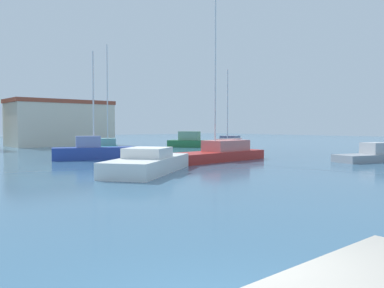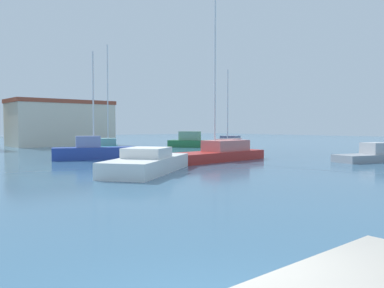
{
  "view_description": "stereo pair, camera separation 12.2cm",
  "coord_description": "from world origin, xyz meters",
  "px_view_note": "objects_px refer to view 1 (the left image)",
  "views": [
    {
      "loc": [
        -3.04,
        -3.28,
        2.53
      ],
      "look_at": [
        18.6,
        22.15,
        1.02
      ],
      "focal_mm": 36.86,
      "sensor_mm": 36.0,
      "label": 1
    },
    {
      "loc": [
        -2.94,
        -3.36,
        2.53
      ],
      "look_at": [
        18.6,
        22.15,
        1.02
      ],
      "focal_mm": 36.86,
      "sensor_mm": 36.0,
      "label": 2
    }
  ],
  "objects_px": {
    "sailboat_red_distant_north": "(218,153)",
    "sailboat_teal_near_pier": "(108,146)",
    "sailboat_blue_far_left": "(93,151)",
    "motorboat_green_distant_east": "(195,142)",
    "motorboat_grey_far_right": "(373,155)",
    "sailboat_navy_center_channel": "(228,147)",
    "motorboat_white_behind_lamppost": "(148,163)"
  },
  "relations": [
    {
      "from": "sailboat_teal_near_pier",
      "to": "motorboat_white_behind_lamppost",
      "type": "relative_size",
      "value": 1.43
    },
    {
      "from": "motorboat_grey_far_right",
      "to": "motorboat_white_behind_lamppost",
      "type": "bearing_deg",
      "value": 163.33
    },
    {
      "from": "motorboat_green_distant_east",
      "to": "motorboat_white_behind_lamppost",
      "type": "bearing_deg",
      "value": -136.52
    },
    {
      "from": "sailboat_blue_far_left",
      "to": "motorboat_green_distant_east",
      "type": "bearing_deg",
      "value": 25.06
    },
    {
      "from": "sailboat_teal_near_pier",
      "to": "motorboat_white_behind_lamppost",
      "type": "height_order",
      "value": "sailboat_teal_near_pier"
    },
    {
      "from": "motorboat_green_distant_east",
      "to": "motorboat_white_behind_lamppost",
      "type": "xyz_separation_m",
      "value": [
        -18.78,
        -17.81,
        -0.13
      ]
    },
    {
      "from": "motorboat_grey_far_right",
      "to": "sailboat_navy_center_channel",
      "type": "distance_m",
      "value": 13.62
    },
    {
      "from": "motorboat_grey_far_right",
      "to": "sailboat_teal_near_pier",
      "type": "xyz_separation_m",
      "value": [
        -8.37,
        23.77,
        0.05
      ]
    },
    {
      "from": "sailboat_red_distant_north",
      "to": "motorboat_white_behind_lamppost",
      "type": "height_order",
      "value": "sailboat_red_distant_north"
    },
    {
      "from": "motorboat_grey_far_right",
      "to": "sailboat_blue_far_left",
      "type": "xyz_separation_m",
      "value": [
        -14.57,
        14.57,
        0.22
      ]
    },
    {
      "from": "motorboat_grey_far_right",
      "to": "motorboat_green_distant_east",
      "type": "height_order",
      "value": "motorboat_green_distant_east"
    },
    {
      "from": "motorboat_grey_far_right",
      "to": "sailboat_red_distant_north",
      "type": "bearing_deg",
      "value": 136.64
    },
    {
      "from": "sailboat_red_distant_north",
      "to": "sailboat_teal_near_pier",
      "type": "relative_size",
      "value": 1.16
    },
    {
      "from": "sailboat_teal_near_pier",
      "to": "motorboat_green_distant_east",
      "type": "bearing_deg",
      "value": -5.87
    },
    {
      "from": "sailboat_blue_far_left",
      "to": "motorboat_white_behind_lamppost",
      "type": "xyz_separation_m",
      "value": [
        -1.54,
        -9.75,
        -0.13
      ]
    },
    {
      "from": "sailboat_blue_far_left",
      "to": "motorboat_green_distant_east",
      "type": "relative_size",
      "value": 1.2
    },
    {
      "from": "motorboat_white_behind_lamppost",
      "to": "sailboat_teal_near_pier",
      "type": "bearing_deg",
      "value": 67.78
    },
    {
      "from": "sailboat_red_distant_north",
      "to": "sailboat_navy_center_channel",
      "type": "height_order",
      "value": "sailboat_red_distant_north"
    },
    {
      "from": "motorboat_green_distant_east",
      "to": "sailboat_blue_far_left",
      "type": "bearing_deg",
      "value": -154.94
    },
    {
      "from": "sailboat_blue_far_left",
      "to": "motorboat_green_distant_east",
      "type": "xyz_separation_m",
      "value": [
        17.24,
        8.06,
        -0.0
      ]
    },
    {
      "from": "sailboat_blue_far_left",
      "to": "motorboat_grey_far_right",
      "type": "bearing_deg",
      "value": -45.01
    },
    {
      "from": "sailboat_blue_far_left",
      "to": "sailboat_navy_center_channel",
      "type": "bearing_deg",
      "value": -4.15
    },
    {
      "from": "sailboat_red_distant_north",
      "to": "sailboat_navy_center_channel",
      "type": "bearing_deg",
      "value": 39.83
    },
    {
      "from": "motorboat_grey_far_right",
      "to": "motorboat_green_distant_east",
      "type": "distance_m",
      "value": 22.79
    },
    {
      "from": "sailboat_teal_near_pier",
      "to": "sailboat_red_distant_north",
      "type": "bearing_deg",
      "value": -88.97
    },
    {
      "from": "sailboat_red_distant_north",
      "to": "motorboat_grey_far_right",
      "type": "xyz_separation_m",
      "value": [
        8.08,
        -7.63,
        -0.16
      ]
    },
    {
      "from": "motorboat_grey_far_right",
      "to": "sailboat_blue_far_left",
      "type": "relative_size",
      "value": 0.76
    },
    {
      "from": "motorboat_grey_far_right",
      "to": "sailboat_navy_center_channel",
      "type": "height_order",
      "value": "sailboat_navy_center_channel"
    },
    {
      "from": "sailboat_red_distant_north",
      "to": "sailboat_teal_near_pier",
      "type": "distance_m",
      "value": 16.14
    },
    {
      "from": "sailboat_blue_far_left",
      "to": "sailboat_navy_center_channel",
      "type": "height_order",
      "value": "sailboat_blue_far_left"
    },
    {
      "from": "motorboat_grey_far_right",
      "to": "sailboat_navy_center_channel",
      "type": "relative_size",
      "value": 0.78
    },
    {
      "from": "sailboat_red_distant_north",
      "to": "sailboat_navy_center_channel",
      "type": "relative_size",
      "value": 1.6
    }
  ]
}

